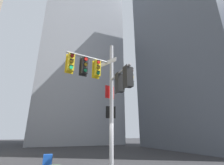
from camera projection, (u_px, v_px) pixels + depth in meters
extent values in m
cube|color=#4C5460|center=(201.00, 41.00, 26.19)|extent=(16.02, 16.02, 33.53)
cube|color=#9399A3|center=(79.00, 64.00, 38.99)|extent=(16.79, 16.79, 37.02)
cylinder|color=#B2B2B5|center=(112.00, 101.00, 9.39)|extent=(0.23, 0.23, 7.60)
cylinder|color=#B2B2B5|center=(91.00, 58.00, 9.45)|extent=(2.93, 0.61, 0.13)
cylinder|color=#B2B2B5|center=(120.00, 73.00, 8.69)|extent=(0.13, 2.54, 0.13)
cube|color=yellow|center=(96.00, 70.00, 9.63)|extent=(0.48, 0.11, 1.14)
cube|color=yellow|center=(97.00, 69.00, 9.47)|extent=(0.39, 0.39, 1.00)
cylinder|color=red|center=(99.00, 62.00, 9.42)|extent=(0.21, 0.09, 0.20)
cube|color=black|center=(99.00, 60.00, 9.45)|extent=(0.23, 0.11, 0.02)
cylinder|color=#3C2C06|center=(98.00, 68.00, 9.31)|extent=(0.21, 0.09, 0.20)
cube|color=black|center=(99.00, 66.00, 9.34)|extent=(0.23, 0.11, 0.02)
cylinder|color=#06311C|center=(98.00, 73.00, 9.20)|extent=(0.21, 0.09, 0.20)
cube|color=black|center=(98.00, 71.00, 9.24)|extent=(0.23, 0.11, 0.02)
cube|color=black|center=(83.00, 67.00, 9.23)|extent=(0.48, 0.11, 1.14)
cube|color=black|center=(84.00, 66.00, 9.08)|extent=(0.39, 0.39, 1.00)
cylinder|color=red|center=(86.00, 59.00, 9.02)|extent=(0.21, 0.09, 0.20)
cube|color=black|center=(86.00, 57.00, 9.06)|extent=(0.23, 0.11, 0.02)
cylinder|color=#3C2C06|center=(86.00, 65.00, 8.91)|extent=(0.21, 0.09, 0.20)
cube|color=black|center=(86.00, 63.00, 8.95)|extent=(0.23, 0.11, 0.02)
cylinder|color=#06311C|center=(85.00, 70.00, 8.81)|extent=(0.21, 0.09, 0.20)
cube|color=black|center=(86.00, 68.00, 8.84)|extent=(0.23, 0.11, 0.02)
cube|color=gold|center=(70.00, 64.00, 8.83)|extent=(0.48, 0.11, 1.14)
cube|color=gold|center=(71.00, 63.00, 8.68)|extent=(0.39, 0.39, 1.00)
cylinder|color=#360605|center=(72.00, 56.00, 8.63)|extent=(0.21, 0.09, 0.20)
cube|color=black|center=(72.00, 54.00, 8.66)|extent=(0.23, 0.11, 0.02)
cylinder|color=#3C2C06|center=(72.00, 61.00, 8.52)|extent=(0.21, 0.09, 0.20)
cube|color=black|center=(72.00, 59.00, 8.55)|extent=(0.23, 0.11, 0.02)
cylinder|color=#19C672|center=(71.00, 67.00, 8.41)|extent=(0.21, 0.09, 0.20)
cube|color=black|center=(71.00, 65.00, 8.44)|extent=(0.23, 0.11, 0.02)
cube|color=black|center=(117.00, 83.00, 8.44)|extent=(0.03, 0.48, 1.14)
cube|color=black|center=(120.00, 83.00, 8.50)|extent=(0.34, 0.34, 1.00)
cylinder|color=#360605|center=(123.00, 78.00, 8.68)|extent=(0.06, 0.20, 0.20)
cube|color=black|center=(123.00, 76.00, 8.72)|extent=(0.07, 0.22, 0.02)
cylinder|color=yellow|center=(123.00, 84.00, 8.57)|extent=(0.06, 0.20, 0.20)
cube|color=black|center=(123.00, 82.00, 8.61)|extent=(0.07, 0.22, 0.02)
cylinder|color=#06311C|center=(123.00, 90.00, 8.46)|extent=(0.06, 0.20, 0.20)
cube|color=black|center=(124.00, 88.00, 8.50)|extent=(0.07, 0.22, 0.02)
cube|color=black|center=(125.00, 77.00, 7.54)|extent=(0.03, 0.48, 1.14)
cube|color=black|center=(129.00, 77.00, 7.61)|extent=(0.34, 0.34, 1.00)
cylinder|color=#360605|center=(132.00, 71.00, 7.78)|extent=(0.06, 0.20, 0.20)
cube|color=black|center=(132.00, 69.00, 7.82)|extent=(0.07, 0.22, 0.02)
cylinder|color=yellow|center=(132.00, 78.00, 7.68)|extent=(0.06, 0.20, 0.20)
cube|color=black|center=(132.00, 75.00, 7.71)|extent=(0.07, 0.22, 0.02)
cylinder|color=#06311C|center=(132.00, 85.00, 7.57)|extent=(0.06, 0.20, 0.20)
cube|color=black|center=(132.00, 82.00, 7.61)|extent=(0.07, 0.22, 0.02)
cube|color=white|center=(108.00, 62.00, 9.91)|extent=(0.63, 1.27, 0.28)
cube|color=#19479E|center=(108.00, 62.00, 9.91)|extent=(0.61, 1.24, 0.24)
cube|color=red|center=(110.00, 92.00, 9.76)|extent=(0.63, 0.14, 0.80)
cube|color=white|center=(110.00, 92.00, 9.76)|extent=(0.59, 0.13, 0.76)
cube|color=black|center=(111.00, 112.00, 9.40)|extent=(0.60, 0.10, 0.72)
cube|color=white|center=(111.00, 112.00, 9.40)|extent=(0.56, 0.09, 0.68)
cube|color=#194CB2|center=(47.00, 164.00, 7.96)|extent=(0.44, 0.36, 0.93)
cube|color=black|center=(52.00, 160.00, 8.10)|extent=(0.01, 0.29, 0.34)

